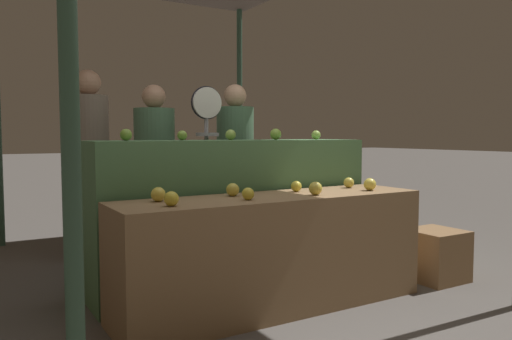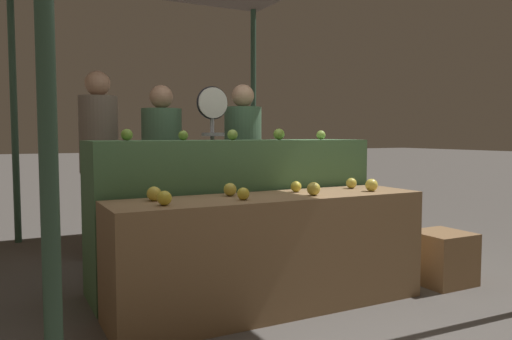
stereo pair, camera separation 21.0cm
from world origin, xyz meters
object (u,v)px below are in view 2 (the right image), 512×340
person_vendor_at_scale (243,157)px  wooden_crate_side (441,258)px  produce_scale (213,136)px  person_customer_left (99,151)px  person_customer_right (162,161)px

person_vendor_at_scale → wooden_crate_side: 1.98m
person_vendor_at_scale → wooden_crate_side: person_vendor_at_scale is taller
produce_scale → person_customer_left: (-0.84, 0.68, -0.14)m
wooden_crate_side → person_customer_left: bearing=137.8°
person_customer_right → wooden_crate_side: person_customer_right is taller
produce_scale → wooden_crate_side: size_ratio=3.91×
person_customer_left → person_customer_right: (0.50, -0.32, -0.09)m
person_customer_left → wooden_crate_side: person_customer_left is taller
produce_scale → person_customer_right: (-0.35, 0.36, -0.23)m
person_vendor_at_scale → person_customer_right: size_ratio=1.02×
person_vendor_at_scale → person_customer_left: 1.33m
person_customer_left → person_vendor_at_scale: bearing=159.3°
wooden_crate_side → person_vendor_at_scale: bearing=121.0°
person_vendor_at_scale → wooden_crate_side: size_ratio=4.05×
wooden_crate_side → produce_scale: bearing=135.9°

